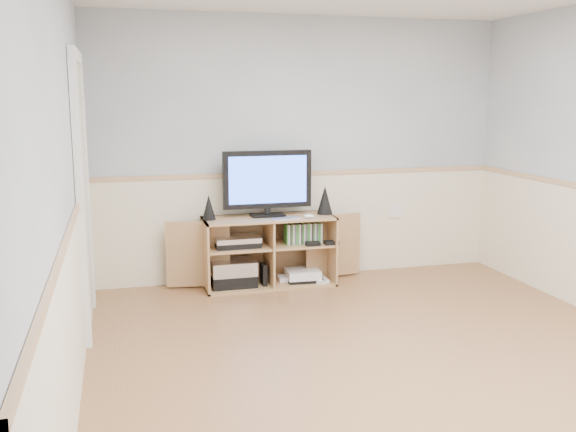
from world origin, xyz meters
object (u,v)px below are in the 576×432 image
(monitor, at_px, (267,181))
(keyboard, at_px, (285,219))
(media_cabinet, at_px, (268,249))
(game_consoles, at_px, (301,276))

(monitor, height_order, keyboard, monitor)
(media_cabinet, height_order, monitor, monitor)
(media_cabinet, bearing_deg, keyboard, -57.87)
(keyboard, bearing_deg, monitor, 110.64)
(media_cabinet, distance_m, game_consoles, 0.41)
(monitor, xyz_separation_m, keyboard, (0.12, -0.19, -0.32))
(media_cabinet, bearing_deg, game_consoles, -12.12)
(media_cabinet, xyz_separation_m, monitor, (0.00, -0.01, 0.65))
(monitor, bearing_deg, media_cabinet, 90.00)
(monitor, height_order, game_consoles, monitor)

